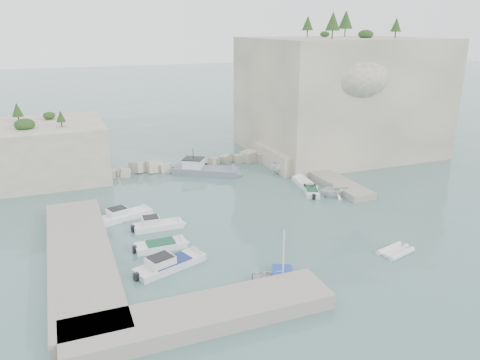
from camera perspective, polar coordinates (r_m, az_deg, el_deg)
name	(u,v)px	position (r m, az deg, el deg)	size (l,w,h in m)	color
ground	(263,227)	(45.91, 2.78, -5.75)	(400.00, 400.00, 0.00)	slate
cliff_east	(339,96)	(74.01, 11.96, 10.01)	(26.00, 22.00, 17.00)	beige
cliff_terrace	(294,156)	(66.20, 6.65, 2.91)	(8.00, 10.00, 2.50)	beige
outcrop_west	(39,151)	(64.95, -23.25, 3.27)	(16.00, 14.00, 7.00)	beige
quay_west	(80,257)	(41.31, -18.90, -8.84)	(5.00, 24.00, 1.10)	#9E9689
quay_south	(203,314)	(32.27, -4.56, -16.00)	(18.00, 4.00, 1.10)	#9E9689
ledge_east	(327,178)	(60.08, 10.62, 0.26)	(3.00, 16.00, 0.80)	#9E9689
breakwater	(191,163)	(64.87, -6.05, 2.10)	(28.00, 3.00, 1.40)	beige
motorboat_a	(126,218)	(49.33, -13.77, -4.53)	(5.96, 1.77, 1.40)	white
motorboat_b	(159,228)	(46.28, -9.89, -5.82)	(5.16, 1.69, 1.40)	silver
motorboat_d	(170,268)	(39.08, -8.48, -10.51)	(6.54, 1.95, 1.40)	silver
motorboat_c	(161,248)	(42.32, -9.61, -8.20)	(4.87, 1.77, 0.70)	white
rowboat	(283,284)	(36.62, 5.20, -12.50)	(3.33, 4.67, 0.97)	white
inflatable_dinghy	(395,253)	(43.07, 18.39, -8.44)	(3.43, 1.66, 0.44)	silver
tender_east_a	(333,196)	(54.99, 11.27, -1.94)	(3.22, 3.73, 1.97)	white
tender_east_b	(311,193)	(55.40, 8.67, -1.63)	(4.27, 1.46, 0.70)	silver
tender_east_c	(304,185)	(58.16, 7.82, -0.62)	(5.07, 1.64, 0.70)	silver
tender_east_d	(287,172)	(62.97, 5.75, 0.94)	(1.89, 5.03, 1.94)	white
work_boat	(206,174)	(62.09, -4.15, 0.74)	(9.42, 2.78, 2.20)	slate
rowboat_mast	(284,253)	(35.37, 5.33, -8.90)	(0.10, 0.10, 4.20)	white
vegetation	(307,31)	(71.79, 8.22, 17.53)	(53.48, 13.88, 13.40)	#1E4219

